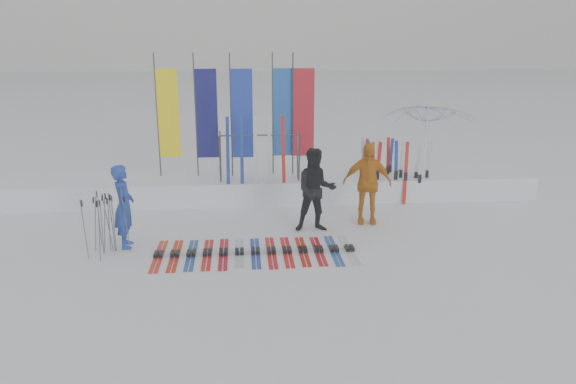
{
  "coord_description": "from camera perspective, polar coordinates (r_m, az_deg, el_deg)",
  "views": [
    {
      "loc": [
        -0.79,
        -9.86,
        4.23
      ],
      "look_at": [
        0.2,
        1.6,
        1.0
      ],
      "focal_mm": 35.0,
      "sensor_mm": 36.0,
      "label": 1
    }
  ],
  "objects": [
    {
      "name": "ski_row",
      "position": [
        11.33,
        -3.38,
        -6.07
      ],
      "size": [
        3.99,
        1.69,
        0.07
      ],
      "color": "red",
      "rests_on": "ground"
    },
    {
      "name": "ski_rack",
      "position": [
        14.35,
        -2.92,
        4.22
      ],
      "size": [
        2.04,
        0.8,
        1.23
      ],
      "color": "#383A3F",
      "rests_on": "ground"
    },
    {
      "name": "feather_flags",
      "position": [
        14.84,
        -4.9,
        7.94
      ],
      "size": [
        4.12,
        0.23,
        3.2
      ],
      "color": "#383A3F",
      "rests_on": "ground"
    },
    {
      "name": "person_black",
      "position": [
        12.35,
        2.84,
        0.18
      ],
      "size": [
        0.91,
        0.71,
        1.87
      ],
      "primitive_type": "imported",
      "rotation": [
        0.0,
        0.0,
        0.01
      ],
      "color": "black",
      "rests_on": "ground"
    },
    {
      "name": "person_blue",
      "position": [
        11.88,
        -16.34,
        -1.41
      ],
      "size": [
        0.5,
        0.68,
        1.73
      ],
      "primitive_type": "imported",
      "rotation": [
        0.0,
        0.0,
        1.71
      ],
      "color": "#1B379F",
      "rests_on": "ground"
    },
    {
      "name": "person_yellow",
      "position": [
        13.0,
        8.03,
        0.9
      ],
      "size": [
        1.16,
        0.61,
        1.9
      ],
      "primitive_type": "imported",
      "rotation": [
        0.0,
        0.0,
        -0.14
      ],
      "color": "orange",
      "rests_on": "ground"
    },
    {
      "name": "ground",
      "position": [
        10.75,
        -0.33,
        -7.47
      ],
      "size": [
        120.0,
        120.0,
        0.0
      ],
      "primitive_type": "plane",
      "color": "white",
      "rests_on": "ground"
    },
    {
      "name": "upright_skis",
      "position": [
        15.0,
        10.01,
        2.15
      ],
      "size": [
        1.67,
        1.02,
        1.64
      ],
      "color": "silver",
      "rests_on": "ground"
    },
    {
      "name": "tent_canopy",
      "position": [
        16.49,
        13.89,
        4.67
      ],
      "size": [
        3.28,
        3.32,
        2.42
      ],
      "primitive_type": "imported",
      "rotation": [
        0.0,
        0.0,
        0.28
      ],
      "color": "white",
      "rests_on": "ground"
    },
    {
      "name": "snow_bank",
      "position": [
        15.0,
        -1.75,
        0.49
      ],
      "size": [
        14.0,
        1.6,
        0.6
      ],
      "primitive_type": "cube",
      "color": "white",
      "rests_on": "ground"
    },
    {
      "name": "pole_cluster",
      "position": [
        11.73,
        -18.11,
        -3.15
      ],
      "size": [
        0.83,
        0.89,
        1.25
      ],
      "color": "#595B60",
      "rests_on": "ground"
    }
  ]
}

